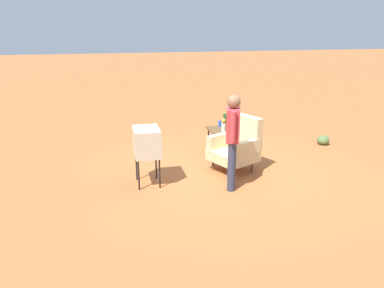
{
  "coord_description": "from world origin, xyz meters",
  "views": [
    {
      "loc": [
        6.5,
        -2.11,
        2.77
      ],
      "look_at": [
        0.11,
        -0.73,
        0.65
      ],
      "focal_mm": 35.34,
      "sensor_mm": 36.0,
      "label": 1
    }
  ],
  "objects_px": {
    "bottle_wine_green": "(225,121)",
    "flower_vase": "(224,124)",
    "side_table": "(221,133)",
    "soda_can_blue": "(220,123)",
    "person_standing": "(233,137)",
    "tv_on_stand": "(147,142)",
    "armchair": "(237,146)"
  },
  "relations": [
    {
      "from": "person_standing",
      "to": "side_table",
      "type": "bearing_deg",
      "value": 169.63
    },
    {
      "from": "armchair",
      "to": "person_standing",
      "type": "height_order",
      "value": "person_standing"
    },
    {
      "from": "side_table",
      "to": "tv_on_stand",
      "type": "bearing_deg",
      "value": -55.29
    },
    {
      "from": "side_table",
      "to": "flower_vase",
      "type": "relative_size",
      "value": 2.27
    },
    {
      "from": "flower_vase",
      "to": "tv_on_stand",
      "type": "bearing_deg",
      "value": -59.56
    },
    {
      "from": "bottle_wine_green",
      "to": "soda_can_blue",
      "type": "bearing_deg",
      "value": -166.38
    },
    {
      "from": "side_table",
      "to": "soda_can_blue",
      "type": "xyz_separation_m",
      "value": [
        -0.22,
        0.02,
        0.15
      ]
    },
    {
      "from": "side_table",
      "to": "person_standing",
      "type": "xyz_separation_m",
      "value": [
        1.66,
        -0.3,
        0.42
      ]
    },
    {
      "from": "flower_vase",
      "to": "armchair",
      "type": "bearing_deg",
      "value": 6.17
    },
    {
      "from": "armchair",
      "to": "person_standing",
      "type": "relative_size",
      "value": 0.65
    },
    {
      "from": "flower_vase",
      "to": "soda_can_blue",
      "type": "bearing_deg",
      "value": 174.31
    },
    {
      "from": "bottle_wine_green",
      "to": "soda_can_blue",
      "type": "xyz_separation_m",
      "value": [
        -0.2,
        -0.05,
        -0.1
      ]
    },
    {
      "from": "armchair",
      "to": "soda_can_blue",
      "type": "xyz_separation_m",
      "value": [
        -1.08,
        -0.03,
        0.16
      ]
    },
    {
      "from": "side_table",
      "to": "person_standing",
      "type": "relative_size",
      "value": 0.37
    },
    {
      "from": "side_table",
      "to": "soda_can_blue",
      "type": "distance_m",
      "value": 0.26
    },
    {
      "from": "side_table",
      "to": "flower_vase",
      "type": "distance_m",
      "value": 0.3
    },
    {
      "from": "tv_on_stand",
      "to": "bottle_wine_green",
      "type": "distance_m",
      "value": 2.14
    },
    {
      "from": "soda_can_blue",
      "to": "flower_vase",
      "type": "distance_m",
      "value": 0.42
    },
    {
      "from": "bottle_wine_green",
      "to": "flower_vase",
      "type": "bearing_deg",
      "value": -22.98
    },
    {
      "from": "side_table",
      "to": "tv_on_stand",
      "type": "relative_size",
      "value": 0.58
    },
    {
      "from": "tv_on_stand",
      "to": "armchair",
      "type": "bearing_deg",
      "value": 100.28
    },
    {
      "from": "flower_vase",
      "to": "bottle_wine_green",
      "type": "bearing_deg",
      "value": 157.02
    },
    {
      "from": "side_table",
      "to": "soda_can_blue",
      "type": "relative_size",
      "value": 4.92
    },
    {
      "from": "tv_on_stand",
      "to": "person_standing",
      "type": "relative_size",
      "value": 0.63
    },
    {
      "from": "tv_on_stand",
      "to": "bottle_wine_green",
      "type": "bearing_deg",
      "value": 124.04
    },
    {
      "from": "soda_can_blue",
      "to": "flower_vase",
      "type": "relative_size",
      "value": 0.46
    },
    {
      "from": "bottle_wine_green",
      "to": "flower_vase",
      "type": "distance_m",
      "value": 0.23
    },
    {
      "from": "person_standing",
      "to": "bottle_wine_green",
      "type": "relative_size",
      "value": 5.12
    },
    {
      "from": "person_standing",
      "to": "bottle_wine_green",
      "type": "bearing_deg",
      "value": 167.36
    },
    {
      "from": "person_standing",
      "to": "soda_can_blue",
      "type": "bearing_deg",
      "value": 170.06
    },
    {
      "from": "person_standing",
      "to": "bottle_wine_green",
      "type": "xyz_separation_m",
      "value": [
        -1.68,
        0.38,
        -0.18
      ]
    },
    {
      "from": "tv_on_stand",
      "to": "soda_can_blue",
      "type": "xyz_separation_m",
      "value": [
        -1.39,
        1.72,
        -0.12
      ]
    }
  ]
}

